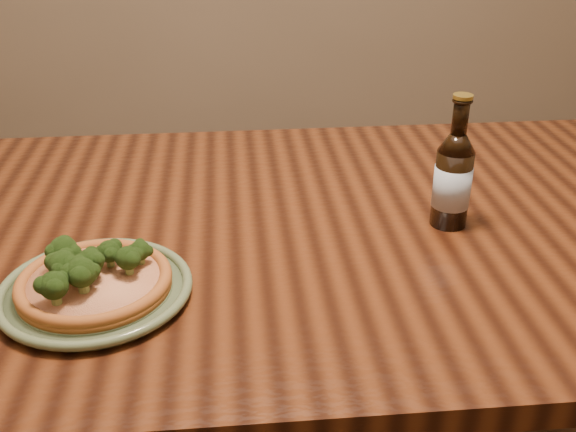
{
  "coord_description": "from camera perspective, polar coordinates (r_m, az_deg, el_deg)",
  "views": [
    {
      "loc": [
        -0.15,
        -0.89,
        1.28
      ],
      "look_at": [
        -0.07,
        -0.01,
        0.82
      ],
      "focal_mm": 42.0,
      "sensor_mm": 36.0,
      "label": 1
    }
  ],
  "objects": [
    {
      "name": "table",
      "position": [
        1.18,
        2.79,
        -4.49
      ],
      "size": [
        1.6,
        0.9,
        0.75
      ],
      "color": "#48220F",
      "rests_on": "ground"
    },
    {
      "name": "plate",
      "position": [
        0.97,
        -15.97,
        -6.03
      ],
      "size": [
        0.27,
        0.27,
        0.02
      ],
      "rotation": [
        0.0,
        0.0,
        0.35
      ],
      "color": "#586948",
      "rests_on": "table"
    },
    {
      "name": "pizza",
      "position": [
        0.96,
        -16.23,
        -5.09
      ],
      "size": [
        0.21,
        0.21,
        0.07
      ],
      "rotation": [
        0.0,
        0.0,
        0.06
      ],
      "color": "#A25924",
      "rests_on": "plate"
    },
    {
      "name": "beer_bottle",
      "position": [
        1.12,
        13.78,
        3.1
      ],
      "size": [
        0.06,
        0.06,
        0.22
      ],
      "rotation": [
        0.0,
        0.0,
        0.03
      ],
      "color": "black",
      "rests_on": "table"
    }
  ]
}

